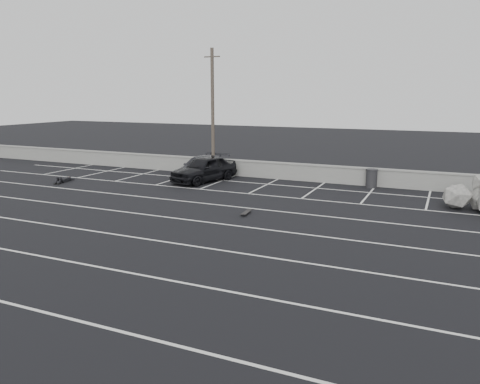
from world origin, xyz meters
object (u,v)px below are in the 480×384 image
at_px(utility_pole, 213,113).
at_px(car_left, 204,169).
at_px(person, 65,178).
at_px(trash_bin, 372,178).
at_px(car_right, 202,168).
at_px(skateboard, 246,213).

bearing_deg(utility_pole, car_left, -79.07).
distance_m(utility_pole, person, 10.05).
xyz_separation_m(utility_pole, trash_bin, (10.10, 0.31, -3.57)).
bearing_deg(person, car_right, 12.15).
height_order(car_right, trash_bin, car_right).
distance_m(car_left, car_right, 0.75).
bearing_deg(car_right, utility_pole, 84.14).
bearing_deg(skateboard, utility_pole, 120.46).
bearing_deg(utility_pole, skateboard, -54.38).
bearing_deg(skateboard, trash_bin, 59.17).
distance_m(person, skateboard, 13.72).
xyz_separation_m(trash_bin, person, (-17.57, -5.79, -0.33)).
height_order(utility_pole, skateboard, utility_pole).
bearing_deg(car_left, trash_bin, 28.44).
bearing_deg(skateboard, person, 162.91).
height_order(trash_bin, skateboard, trash_bin).
bearing_deg(utility_pole, car_right, -94.69).
relative_size(utility_pole, skateboard, 8.94).
bearing_deg(skateboard, car_left, 126.08).
bearing_deg(car_left, car_right, 146.19).
relative_size(car_right, person, 2.13).
bearing_deg(car_right, car_left, -50.35).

